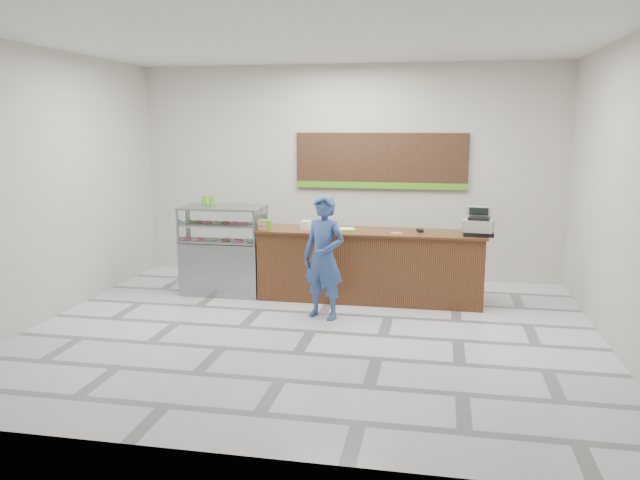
% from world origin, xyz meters
% --- Properties ---
extents(floor, '(7.00, 7.00, 0.00)m').
position_xyz_m(floor, '(0.00, 0.00, 0.00)').
color(floor, silver).
rests_on(floor, ground).
extents(back_wall, '(7.00, 0.00, 7.00)m').
position_xyz_m(back_wall, '(0.00, 3.00, 1.75)').
color(back_wall, beige).
rests_on(back_wall, floor).
extents(ceiling, '(7.00, 7.00, 0.00)m').
position_xyz_m(ceiling, '(0.00, 0.00, 3.50)').
color(ceiling, silver).
rests_on(ceiling, back_wall).
extents(sales_counter, '(3.26, 0.76, 1.03)m').
position_xyz_m(sales_counter, '(0.55, 1.55, 0.52)').
color(sales_counter, brown).
rests_on(sales_counter, floor).
extents(display_case, '(1.22, 0.72, 1.33)m').
position_xyz_m(display_case, '(-1.67, 1.55, 0.68)').
color(display_case, gray).
rests_on(display_case, floor).
extents(menu_board, '(2.80, 0.06, 0.90)m').
position_xyz_m(menu_board, '(0.55, 2.96, 1.93)').
color(menu_board, black).
rests_on(menu_board, back_wall).
extents(cash_register, '(0.46, 0.48, 0.38)m').
position_xyz_m(cash_register, '(2.05, 1.49, 1.17)').
color(cash_register, black).
rests_on(cash_register, sales_counter).
extents(card_terminal, '(0.12, 0.17, 0.04)m').
position_xyz_m(card_terminal, '(1.25, 1.59, 1.05)').
color(card_terminal, black).
rests_on(card_terminal, sales_counter).
extents(serving_tray, '(0.43, 0.36, 0.02)m').
position_xyz_m(serving_tray, '(0.16, 1.55, 1.04)').
color(serving_tray, '#43C617').
rests_on(serving_tray, sales_counter).
extents(napkin_box, '(0.15, 0.15, 0.12)m').
position_xyz_m(napkin_box, '(-0.39, 1.55, 1.09)').
color(napkin_box, white).
rests_on(napkin_box, sales_counter).
extents(straw_cup, '(0.08, 0.08, 0.11)m').
position_xyz_m(straw_cup, '(-0.41, 1.51, 1.09)').
color(straw_cup, silver).
rests_on(straw_cup, sales_counter).
extents(promo_box, '(0.18, 0.13, 0.15)m').
position_xyz_m(promo_box, '(-0.95, 1.28, 1.11)').
color(promo_box, '#4EA21A').
rests_on(promo_box, sales_counter).
extents(donut_decal, '(0.17, 0.17, 0.00)m').
position_xyz_m(donut_decal, '(0.94, 1.41, 1.03)').
color(donut_decal, '#EF5888').
rests_on(donut_decal, sales_counter).
extents(green_cup_left, '(0.08, 0.08, 0.13)m').
position_xyz_m(green_cup_left, '(-2.03, 1.72, 1.39)').
color(green_cup_left, '#4EA21A').
rests_on(green_cup_left, display_case).
extents(green_cup_right, '(0.09, 0.09, 0.14)m').
position_xyz_m(green_cup_right, '(-1.88, 1.67, 1.40)').
color(green_cup_right, '#4EA21A').
rests_on(green_cup_right, display_case).
extents(customer, '(0.70, 0.58, 1.64)m').
position_xyz_m(customer, '(0.05, 0.60, 0.82)').
color(customer, '#304C88').
rests_on(customer, floor).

